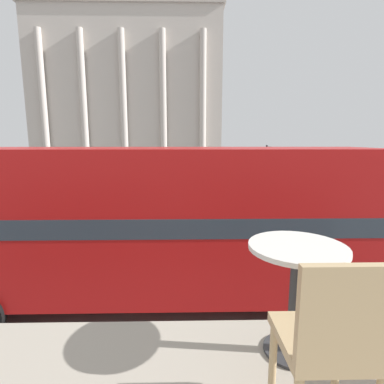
{
  "coord_description": "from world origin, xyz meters",
  "views": [
    {
      "loc": [
        0.67,
        -2.09,
        4.37
      ],
      "look_at": [
        1.05,
        15.9,
        1.25
      ],
      "focal_mm": 28.0,
      "sensor_mm": 36.0,
      "label": 1
    }
  ],
  "objects_px": {
    "cafe_dining_table": "(296,275)",
    "pedestrian_red": "(61,191)",
    "pedestrian_grey": "(198,178)",
    "pedestrian_blue": "(274,170)",
    "traffic_light_mid": "(267,166)",
    "traffic_light_far": "(127,165)",
    "traffic_light_near": "(359,186)",
    "double_decker_bus": "(162,220)",
    "plaza_building_left": "(131,95)",
    "pedestrian_olive": "(104,175)",
    "cafe_chair_0": "(331,340)"
  },
  "relations": [
    {
      "from": "cafe_chair_0",
      "to": "traffic_light_near",
      "type": "xyz_separation_m",
      "value": [
        6.14,
        10.25,
        -0.91
      ]
    },
    {
      "from": "traffic_light_near",
      "to": "pedestrian_grey",
      "type": "xyz_separation_m",
      "value": [
        -5.68,
        15.32,
        -1.62
      ]
    },
    {
      "from": "cafe_chair_0",
      "to": "pedestrian_grey",
      "type": "distance_m",
      "value": 25.69
    },
    {
      "from": "plaza_building_left",
      "to": "pedestrian_red",
      "type": "relative_size",
      "value": 17.36
    },
    {
      "from": "cafe_chair_0",
      "to": "plaza_building_left",
      "type": "bearing_deg",
      "value": 94.96
    },
    {
      "from": "traffic_light_mid",
      "to": "pedestrian_blue",
      "type": "xyz_separation_m",
      "value": [
        4.4,
        12.99,
        -1.6
      ]
    },
    {
      "from": "pedestrian_red",
      "to": "traffic_light_near",
      "type": "bearing_deg",
      "value": -106.29
    },
    {
      "from": "double_decker_bus",
      "to": "traffic_light_mid",
      "type": "bearing_deg",
      "value": 57.77
    },
    {
      "from": "double_decker_bus",
      "to": "traffic_light_far",
      "type": "distance_m",
      "value": 20.36
    },
    {
      "from": "double_decker_bus",
      "to": "pedestrian_red",
      "type": "distance_m",
      "value": 15.32
    },
    {
      "from": "cafe_chair_0",
      "to": "traffic_light_near",
      "type": "height_order",
      "value": "traffic_light_near"
    },
    {
      "from": "cafe_dining_table",
      "to": "pedestrian_red",
      "type": "height_order",
      "value": "cafe_dining_table"
    },
    {
      "from": "double_decker_bus",
      "to": "pedestrian_olive",
      "type": "relative_size",
      "value": 6.54
    },
    {
      "from": "traffic_light_far",
      "to": "pedestrian_blue",
      "type": "height_order",
      "value": "traffic_light_far"
    },
    {
      "from": "traffic_light_mid",
      "to": "pedestrian_grey",
      "type": "relative_size",
      "value": 2.37
    },
    {
      "from": "traffic_light_mid",
      "to": "pedestrian_olive",
      "type": "xyz_separation_m",
      "value": [
        -13.86,
        10.07,
        -1.69
      ]
    },
    {
      "from": "traffic_light_mid",
      "to": "pedestrian_red",
      "type": "relative_size",
      "value": 2.54
    },
    {
      "from": "cafe_dining_table",
      "to": "pedestrian_grey",
      "type": "height_order",
      "value": "cafe_dining_table"
    },
    {
      "from": "traffic_light_near",
      "to": "traffic_light_mid",
      "type": "height_order",
      "value": "traffic_light_mid"
    },
    {
      "from": "traffic_light_near",
      "to": "pedestrian_blue",
      "type": "xyz_separation_m",
      "value": [
        3.18,
        21.84,
        -1.57
      ]
    },
    {
      "from": "traffic_light_near",
      "to": "pedestrian_olive",
      "type": "distance_m",
      "value": 24.26
    },
    {
      "from": "traffic_light_far",
      "to": "pedestrian_blue",
      "type": "relative_size",
      "value": 1.86
    },
    {
      "from": "pedestrian_blue",
      "to": "pedestrian_olive",
      "type": "bearing_deg",
      "value": 122.04
    },
    {
      "from": "cafe_dining_table",
      "to": "plaza_building_left",
      "type": "distance_m",
      "value": 48.73
    },
    {
      "from": "traffic_light_near",
      "to": "traffic_light_mid",
      "type": "relative_size",
      "value": 0.99
    },
    {
      "from": "pedestrian_olive",
      "to": "cafe_dining_table",
      "type": "bearing_deg",
      "value": 125.9
    },
    {
      "from": "traffic_light_far",
      "to": "pedestrian_olive",
      "type": "xyz_separation_m",
      "value": [
        -2.95,
        3.06,
        -1.26
      ]
    },
    {
      "from": "traffic_light_far",
      "to": "pedestrian_olive",
      "type": "height_order",
      "value": "traffic_light_far"
    },
    {
      "from": "plaza_building_left",
      "to": "pedestrian_blue",
      "type": "xyz_separation_m",
      "value": [
        18.41,
        -15.72,
        -10.31
      ]
    },
    {
      "from": "plaza_building_left",
      "to": "double_decker_bus",
      "type": "bearing_deg",
      "value": -79.29
    },
    {
      "from": "traffic_light_mid",
      "to": "pedestrian_grey",
      "type": "distance_m",
      "value": 8.02
    },
    {
      "from": "traffic_light_far",
      "to": "traffic_light_near",
      "type": "bearing_deg",
      "value": -52.6
    },
    {
      "from": "plaza_building_left",
      "to": "traffic_light_mid",
      "type": "relative_size",
      "value": 6.84
    },
    {
      "from": "traffic_light_mid",
      "to": "traffic_light_far",
      "type": "xyz_separation_m",
      "value": [
        -10.91,
        7.01,
        -0.44
      ]
    },
    {
      "from": "cafe_dining_table",
      "to": "traffic_light_far",
      "type": "bearing_deg",
      "value": 103.35
    },
    {
      "from": "cafe_dining_table",
      "to": "pedestrian_blue",
      "type": "bearing_deg",
      "value": 73.63
    },
    {
      "from": "double_decker_bus",
      "to": "pedestrian_red",
      "type": "relative_size",
      "value": 6.72
    },
    {
      "from": "cafe_dining_table",
      "to": "pedestrian_olive",
      "type": "xyz_separation_m",
      "value": [
        -9.01,
        28.58,
        -2.6
      ]
    },
    {
      "from": "double_decker_bus",
      "to": "traffic_light_near",
      "type": "xyz_separation_m",
      "value": [
        7.38,
        3.93,
        0.27
      ]
    },
    {
      "from": "pedestrian_grey",
      "to": "pedestrian_blue",
      "type": "height_order",
      "value": "pedestrian_blue"
    },
    {
      "from": "traffic_light_mid",
      "to": "pedestrian_blue",
      "type": "height_order",
      "value": "traffic_light_mid"
    },
    {
      "from": "traffic_light_mid",
      "to": "pedestrian_grey",
      "type": "xyz_separation_m",
      "value": [
        -4.46,
        6.46,
        -1.65
      ]
    },
    {
      "from": "traffic_light_near",
      "to": "cafe_dining_table",
      "type": "bearing_deg",
      "value": -122.18
    },
    {
      "from": "traffic_light_near",
      "to": "traffic_light_far",
      "type": "distance_m",
      "value": 19.97
    },
    {
      "from": "cafe_dining_table",
      "to": "pedestrian_grey",
      "type": "xyz_separation_m",
      "value": [
        0.4,
        24.97,
        -2.55
      ]
    },
    {
      "from": "double_decker_bus",
      "to": "cafe_dining_table",
      "type": "height_order",
      "value": "double_decker_bus"
    },
    {
      "from": "cafe_chair_0",
      "to": "plaza_building_left",
      "type": "distance_m",
      "value": 49.3
    },
    {
      "from": "plaza_building_left",
      "to": "cafe_chair_0",
      "type": "bearing_deg",
      "value": -79.23
    },
    {
      "from": "traffic_light_near",
      "to": "pedestrian_blue",
      "type": "height_order",
      "value": "traffic_light_near"
    },
    {
      "from": "traffic_light_far",
      "to": "pedestrian_blue",
      "type": "xyz_separation_m",
      "value": [
        15.31,
        5.98,
        -1.16
      ]
    }
  ]
}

